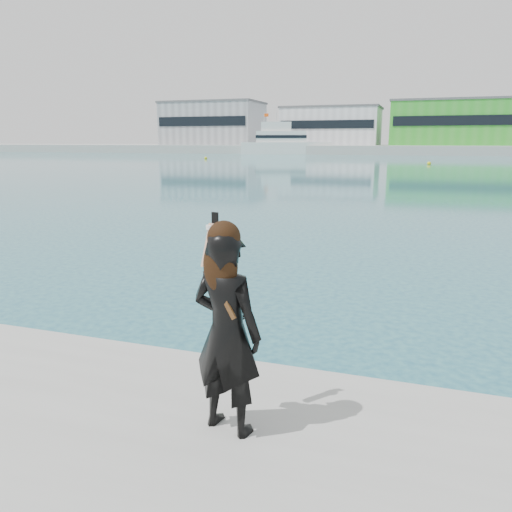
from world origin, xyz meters
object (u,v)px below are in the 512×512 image
at_px(woman, 226,327).
at_px(buoy_far, 206,159).
at_px(buoy_near, 429,165).
at_px(motor_yacht, 283,142).

bearing_deg(woman, buoy_far, -53.25).
bearing_deg(buoy_far, buoy_near, -14.78).
distance_m(motor_yacht, buoy_near, 55.19).
bearing_deg(woman, motor_yacht, -62.28).
xyz_separation_m(motor_yacht, buoy_far, (-4.02, -35.11, -2.70)).
xyz_separation_m(buoy_near, woman, (-1.72, -66.87, 1.66)).
xyz_separation_m(motor_yacht, woman, (30.56, -111.56, -1.04)).
height_order(buoy_near, buoy_far, same).
relative_size(buoy_near, buoy_far, 1.00).
distance_m(buoy_near, woman, 66.92).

